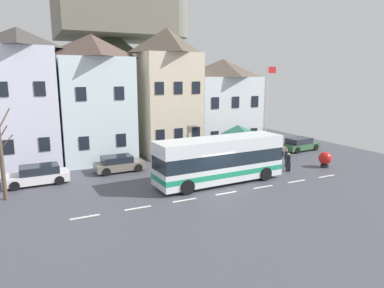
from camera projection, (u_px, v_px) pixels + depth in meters
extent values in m
cube|color=#484852|center=(217.00, 188.00, 23.76)|extent=(40.00, 60.00, 0.06)
cube|color=silver|center=(85.00, 217.00, 18.88)|extent=(1.60, 0.20, 0.01)
cube|color=silver|center=(138.00, 208.00, 20.16)|extent=(1.60, 0.20, 0.01)
cube|color=silver|center=(185.00, 200.00, 21.43)|extent=(1.60, 0.20, 0.01)
cube|color=silver|center=(226.00, 193.00, 22.71)|extent=(1.60, 0.20, 0.01)
cube|color=silver|center=(263.00, 187.00, 23.98)|extent=(1.60, 0.20, 0.01)
cube|color=silver|center=(297.00, 181.00, 25.25)|extent=(1.60, 0.20, 0.01)
cube|color=silver|center=(327.00, 176.00, 26.53)|extent=(1.60, 0.20, 0.01)
cube|color=silver|center=(23.00, 109.00, 28.24)|extent=(5.03, 5.48, 9.82)
pyramid|color=#3F3D3B|center=(17.00, 37.00, 27.14)|extent=(5.03, 5.48, 1.53)
cube|color=black|center=(8.00, 147.00, 25.76)|extent=(0.80, 0.06, 1.10)
cube|color=black|center=(45.00, 144.00, 26.83)|extent=(0.80, 0.06, 1.10)
cube|color=black|center=(2.00, 89.00, 24.93)|extent=(0.80, 0.06, 1.10)
cube|color=black|center=(40.00, 89.00, 26.00)|extent=(0.80, 0.06, 1.10)
cube|color=silver|center=(95.00, 110.00, 31.14)|extent=(6.13, 6.33, 9.14)
pyramid|color=brown|center=(91.00, 46.00, 30.05)|extent=(6.13, 6.33, 1.99)
cube|color=black|center=(84.00, 143.00, 28.12)|extent=(0.80, 0.06, 1.10)
cube|color=black|center=(121.00, 140.00, 29.43)|extent=(0.80, 0.06, 1.10)
cube|color=black|center=(81.00, 94.00, 27.35)|extent=(0.80, 0.06, 1.10)
cube|color=black|center=(119.00, 93.00, 28.65)|extent=(0.80, 0.06, 1.10)
cube|color=beige|center=(168.00, 105.00, 33.46)|extent=(5.36, 5.11, 9.66)
pyramid|color=brown|center=(167.00, 40.00, 32.30)|extent=(5.36, 5.11, 2.32)
cube|color=black|center=(160.00, 136.00, 30.91)|extent=(0.80, 0.06, 1.10)
cube|color=black|center=(179.00, 134.00, 31.67)|extent=(0.80, 0.06, 1.10)
cube|color=black|center=(196.00, 133.00, 32.43)|extent=(0.80, 0.06, 1.10)
cube|color=black|center=(160.00, 88.00, 30.09)|extent=(0.80, 0.06, 1.10)
cube|color=black|center=(178.00, 88.00, 30.85)|extent=(0.80, 0.06, 1.10)
cube|color=black|center=(196.00, 88.00, 31.61)|extent=(0.80, 0.06, 1.10)
cube|color=silver|center=(222.00, 113.00, 36.22)|extent=(6.85, 5.01, 7.47)
pyramid|color=brown|center=(223.00, 68.00, 35.32)|extent=(6.85, 5.01, 1.78)
cube|color=black|center=(215.00, 137.00, 33.39)|extent=(0.80, 0.06, 1.10)
cube|color=black|center=(235.00, 135.00, 34.36)|extent=(0.80, 0.06, 1.10)
cube|color=black|center=(254.00, 133.00, 35.33)|extent=(0.80, 0.06, 1.10)
cube|color=black|center=(215.00, 103.00, 32.76)|extent=(0.80, 0.06, 1.10)
cube|color=black|center=(236.00, 102.00, 33.73)|extent=(0.80, 0.06, 1.10)
cube|color=black|center=(255.00, 101.00, 34.70)|extent=(0.80, 0.06, 1.10)
cone|color=#5A624A|center=(113.00, 80.00, 50.85)|extent=(34.57, 34.57, 13.97)
cube|color=slate|center=(110.00, 16.00, 49.12)|extent=(14.79, 14.79, 6.03)
cylinder|color=slate|center=(168.00, 7.00, 48.75)|extent=(5.46, 5.46, 8.52)
cube|color=silver|center=(220.00, 171.00, 24.82)|extent=(9.64, 2.91, 1.15)
cube|color=#1E8C60|center=(220.00, 171.00, 24.81)|extent=(9.66, 2.94, 0.36)
cube|color=#19232D|center=(220.00, 157.00, 24.61)|extent=(9.54, 2.87, 0.97)
cube|color=silver|center=(220.00, 144.00, 24.43)|extent=(9.64, 2.91, 0.91)
cube|color=#19232D|center=(272.00, 150.00, 26.84)|extent=(0.16, 2.08, 0.93)
cylinder|color=black|center=(246.00, 167.00, 27.42)|extent=(1.01, 0.33, 1.00)
cylinder|color=black|center=(265.00, 174.00, 25.36)|extent=(1.01, 0.33, 1.00)
cylinder|color=black|center=(172.00, 178.00, 24.40)|extent=(1.01, 0.33, 1.00)
cylinder|color=black|center=(187.00, 187.00, 22.35)|extent=(1.01, 0.33, 1.00)
cylinder|color=#473D33|center=(211.00, 148.00, 30.82)|extent=(0.14, 0.14, 2.40)
cylinder|color=#473D33|center=(242.00, 145.00, 32.22)|extent=(0.14, 0.14, 2.40)
cylinder|color=#473D33|center=(231.00, 156.00, 27.90)|extent=(0.14, 0.14, 2.40)
cylinder|color=#473D33|center=(264.00, 152.00, 29.30)|extent=(0.14, 0.14, 2.40)
pyramid|color=#27654F|center=(238.00, 131.00, 29.72)|extent=(3.60, 3.60, 1.03)
cube|color=slate|center=(120.00, 166.00, 27.81)|extent=(3.93, 1.89, 0.59)
cube|color=#1E232D|center=(117.00, 159.00, 27.62)|extent=(2.37, 1.63, 0.51)
cylinder|color=black|center=(132.00, 163.00, 29.16)|extent=(0.65, 0.22, 0.64)
cylinder|color=black|center=(138.00, 168.00, 27.68)|extent=(0.65, 0.22, 0.64)
cylinder|color=black|center=(101.00, 167.00, 28.01)|extent=(0.65, 0.22, 0.64)
cylinder|color=black|center=(106.00, 172.00, 26.52)|extent=(0.65, 0.22, 0.64)
cube|color=#776A5E|center=(262.00, 151.00, 33.09)|extent=(4.56, 2.32, 0.70)
cube|color=#1E232D|center=(260.00, 145.00, 32.90)|extent=(2.79, 1.89, 0.49)
cylinder|color=black|center=(270.00, 150.00, 34.39)|extent=(0.66, 0.28, 0.64)
cylinder|color=black|center=(280.00, 154.00, 32.78)|extent=(0.66, 0.28, 0.64)
cylinder|color=black|center=(244.00, 152.00, 33.47)|extent=(0.66, 0.28, 0.64)
cylinder|color=black|center=(253.00, 156.00, 31.87)|extent=(0.66, 0.28, 0.64)
cube|color=silver|center=(37.00, 178.00, 24.52)|extent=(4.35, 1.97, 0.60)
cube|color=#1E232D|center=(39.00, 169.00, 24.50)|extent=(2.62, 1.70, 0.56)
cylinder|color=black|center=(15.00, 186.00, 23.14)|extent=(0.65, 0.22, 0.64)
cylinder|color=black|center=(14.00, 179.00, 24.69)|extent=(0.65, 0.22, 0.64)
cylinder|color=black|center=(59.00, 180.00, 24.41)|extent=(0.65, 0.22, 0.64)
cylinder|color=black|center=(57.00, 174.00, 25.96)|extent=(0.65, 0.22, 0.64)
cube|color=#315A37|center=(300.00, 146.00, 35.61)|extent=(4.33, 2.23, 0.57)
cube|color=#1E232D|center=(299.00, 141.00, 35.39)|extent=(2.65, 1.84, 0.56)
cylinder|color=black|center=(303.00, 145.00, 37.06)|extent=(0.66, 0.27, 0.64)
cylinder|color=black|center=(316.00, 147.00, 35.64)|extent=(0.66, 0.27, 0.64)
cylinder|color=black|center=(284.00, 147.00, 35.63)|extent=(0.66, 0.27, 0.64)
cylinder|color=black|center=(297.00, 150.00, 34.21)|extent=(0.66, 0.27, 0.64)
cylinder|color=black|center=(289.00, 167.00, 27.77)|extent=(0.17, 0.17, 0.76)
cylinder|color=black|center=(287.00, 167.00, 27.73)|extent=(0.17, 0.17, 0.76)
cylinder|color=black|center=(289.00, 159.00, 27.63)|extent=(0.30, 0.30, 0.62)
sphere|color=#D1AD89|center=(289.00, 154.00, 27.55)|extent=(0.21, 0.21, 0.21)
cylinder|color=#38332D|center=(268.00, 162.00, 29.40)|extent=(0.14, 0.14, 0.77)
cylinder|color=#38332D|center=(266.00, 161.00, 29.60)|extent=(0.14, 0.14, 0.77)
cylinder|color=#7F6B56|center=(267.00, 154.00, 29.38)|extent=(0.36, 0.36, 0.59)
sphere|color=tan|center=(268.00, 150.00, 29.30)|extent=(0.22, 0.22, 0.22)
cylinder|color=#2D2D38|center=(286.00, 163.00, 29.14)|extent=(0.13, 0.13, 0.71)
cylinder|color=#2D2D38|center=(286.00, 162.00, 29.32)|extent=(0.13, 0.13, 0.71)
cylinder|color=#232B38|center=(286.00, 155.00, 29.11)|extent=(0.32, 0.32, 0.65)
sphere|color=#9E7A60|center=(287.00, 150.00, 29.03)|extent=(0.21, 0.21, 0.21)
cylinder|color=black|center=(254.00, 162.00, 29.14)|extent=(0.17, 0.17, 0.84)
cylinder|color=black|center=(256.00, 163.00, 28.97)|extent=(0.17, 0.17, 0.84)
cylinder|color=#7F6B56|center=(255.00, 155.00, 28.93)|extent=(0.29, 0.29, 0.61)
sphere|color=#D1AD89|center=(256.00, 150.00, 28.85)|extent=(0.21, 0.21, 0.21)
cube|color=brown|center=(247.00, 152.00, 32.88)|extent=(1.48, 0.45, 0.08)
cube|color=brown|center=(246.00, 149.00, 33.03)|extent=(1.48, 0.06, 0.40)
cube|color=#2D2D33|center=(241.00, 155.00, 32.64)|extent=(0.08, 0.36, 0.45)
cube|color=#2D2D33|center=(253.00, 154.00, 33.20)|extent=(0.08, 0.36, 0.45)
cylinder|color=silver|center=(266.00, 114.00, 31.06)|extent=(0.10, 0.10, 8.43)
cube|color=red|center=(272.00, 70.00, 30.50)|extent=(0.90, 0.03, 0.56)
cylinder|color=black|center=(325.00, 166.00, 29.11)|extent=(0.64, 0.64, 0.25)
sphere|color=red|center=(325.00, 158.00, 28.98)|extent=(1.07, 1.07, 1.07)
cylinder|color=brown|center=(2.00, 159.00, 21.03)|extent=(0.25, 0.25, 5.16)
cylinder|color=brown|center=(7.00, 142.00, 20.97)|extent=(0.79, 0.09, 0.86)
cylinder|color=brown|center=(4.00, 119.00, 21.06)|extent=(0.79, 0.92, 1.26)
cylinder|color=brown|center=(3.00, 132.00, 20.76)|extent=(0.56, 0.19, 0.81)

